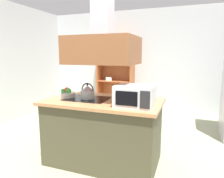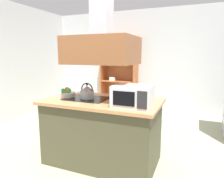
{
  "view_description": "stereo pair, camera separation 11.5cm",
  "coord_description": "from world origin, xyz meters",
  "px_view_note": "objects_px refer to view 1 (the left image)",
  "views": [
    {
      "loc": [
        0.88,
        -2.58,
        1.52
      ],
      "look_at": [
        -0.2,
        0.32,
        1.0
      ],
      "focal_mm": 32.86,
      "sensor_mm": 36.0,
      "label": 1
    },
    {
      "loc": [
        0.99,
        -2.54,
        1.52
      ],
      "look_at": [
        -0.2,
        0.32,
        1.0
      ],
      "focal_mm": 32.86,
      "sensor_mm": 36.0,
      "label": 2
    }
  ],
  "objects_px": {
    "dish_cabinet": "(116,78)",
    "cutting_board": "(124,98)",
    "kettle": "(88,92)",
    "fruit_bowl": "(66,94)",
    "microwave": "(135,96)"
  },
  "relations": [
    {
      "from": "dish_cabinet",
      "to": "kettle",
      "type": "distance_m",
      "value": 2.87
    },
    {
      "from": "dish_cabinet",
      "to": "cutting_board",
      "type": "height_order",
      "value": "dish_cabinet"
    },
    {
      "from": "microwave",
      "to": "fruit_bowl",
      "type": "xyz_separation_m",
      "value": [
        -1.08,
        0.19,
        -0.08
      ]
    },
    {
      "from": "cutting_board",
      "to": "microwave",
      "type": "xyz_separation_m",
      "value": [
        0.26,
        -0.4,
        0.12
      ]
    },
    {
      "from": "kettle",
      "to": "dish_cabinet",
      "type": "bearing_deg",
      "value": 101.32
    },
    {
      "from": "microwave",
      "to": "cutting_board",
      "type": "bearing_deg",
      "value": 122.82
    },
    {
      "from": "dish_cabinet",
      "to": "cutting_board",
      "type": "xyz_separation_m",
      "value": [
        1.05,
        -2.62,
        0.02
      ]
    },
    {
      "from": "kettle",
      "to": "fruit_bowl",
      "type": "xyz_separation_m",
      "value": [
        -0.34,
        -0.01,
        -0.05
      ]
    },
    {
      "from": "dish_cabinet",
      "to": "fruit_bowl",
      "type": "relative_size",
      "value": 7.57
    },
    {
      "from": "microwave",
      "to": "fruit_bowl",
      "type": "bearing_deg",
      "value": 169.93
    },
    {
      "from": "kettle",
      "to": "fruit_bowl",
      "type": "distance_m",
      "value": 0.35
    },
    {
      "from": "cutting_board",
      "to": "fruit_bowl",
      "type": "relative_size",
      "value": 1.29
    },
    {
      "from": "dish_cabinet",
      "to": "fruit_bowl",
      "type": "distance_m",
      "value": 2.84
    },
    {
      "from": "microwave",
      "to": "fruit_bowl",
      "type": "height_order",
      "value": "microwave"
    },
    {
      "from": "dish_cabinet",
      "to": "fruit_bowl",
      "type": "bearing_deg",
      "value": -85.56
    }
  ]
}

